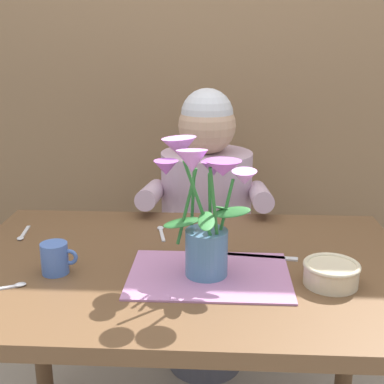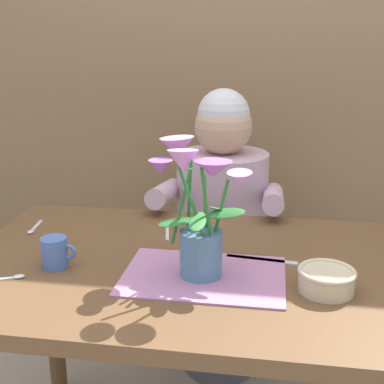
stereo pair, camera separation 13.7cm
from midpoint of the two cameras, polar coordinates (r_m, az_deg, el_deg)
wood_panel_backdrop at (r=2.31m, az=5.38°, el=15.14°), size 4.00×0.10×2.50m
dining_table at (r=1.43m, az=1.73°, el=-11.29°), size 1.20×0.80×0.74m
seated_person at (r=2.01m, az=5.17°, el=-5.18°), size 0.45×0.47×1.14m
striped_placemat at (r=1.31m, az=4.33°, el=-9.20°), size 0.40×0.28×0.00m
flower_vase at (r=1.25m, az=3.80°, el=-2.06°), size 0.25×0.25×0.34m
ceramic_bowl at (r=1.28m, az=17.53°, el=-9.17°), size 0.14×0.14×0.06m
dinner_knife at (r=1.41m, az=10.45°, el=-7.39°), size 0.19×0.04×0.00m
coffee_cup at (r=1.37m, az=-12.03°, el=-6.55°), size 0.09×0.07×0.08m
spoon_0 at (r=1.66m, az=-14.75°, el=-3.98°), size 0.03×0.12×0.01m
spoon_1 at (r=1.59m, az=-0.27°, el=-4.25°), size 0.04×0.12×0.01m
spoon_2 at (r=1.35m, az=-16.79°, el=-9.08°), size 0.11×0.06×0.01m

